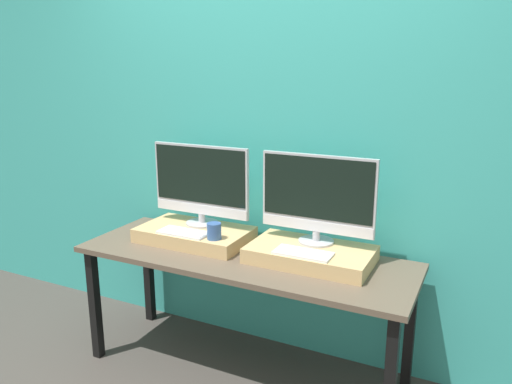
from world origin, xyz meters
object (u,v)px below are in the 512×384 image
at_px(keyboard_left, 184,232).
at_px(keyboard_right, 303,253).
at_px(monitor_left, 201,183).
at_px(monitor_right, 317,197).
at_px(mug, 214,231).

bearing_deg(keyboard_left, keyboard_right, 0.00).
relative_size(monitor_left, monitor_right, 1.00).
height_order(mug, keyboard_right, mug).
distance_m(mug, keyboard_right, 0.51).
xyz_separation_m(monitor_left, keyboard_left, (0.00, -0.19, -0.24)).
xyz_separation_m(keyboard_left, mug, (0.20, 0.00, 0.04)).
relative_size(mug, keyboard_right, 0.31).
xyz_separation_m(mug, keyboard_right, (0.51, 0.00, -0.04)).
relative_size(keyboard_left, mug, 3.23).
bearing_deg(keyboard_right, monitor_left, 164.96).
height_order(monitor_left, mug, monitor_left).
bearing_deg(monitor_left, keyboard_left, -90.00).
height_order(monitor_left, keyboard_left, monitor_left).
bearing_deg(keyboard_left, mug, 0.00).
bearing_deg(mug, monitor_left, 136.07).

